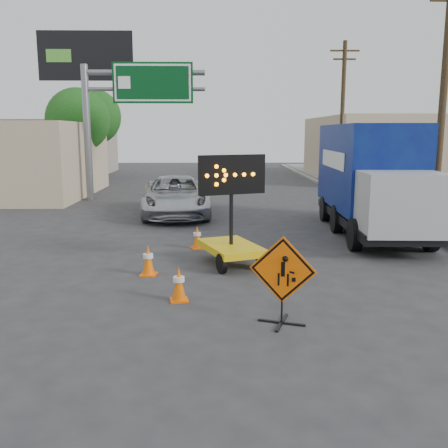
{
  "coord_description": "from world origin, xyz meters",
  "views": [
    {
      "loc": [
        -0.05,
        -7.86,
        3.49
      ],
      "look_at": [
        0.14,
        2.25,
        1.62
      ],
      "focal_mm": 40.0,
      "sensor_mm": 36.0,
      "label": 1
    }
  ],
  "objects_px": {
    "construction_sign": "(282,278)",
    "arrow_board": "(231,240)",
    "box_truck": "(371,185)",
    "pickup_truck": "(175,196)"
  },
  "relations": [
    {
      "from": "construction_sign",
      "to": "arrow_board",
      "type": "relative_size",
      "value": 0.57
    },
    {
      "from": "box_truck",
      "to": "arrow_board",
      "type": "bearing_deg",
      "value": -137.58
    },
    {
      "from": "construction_sign",
      "to": "pickup_truck",
      "type": "distance_m",
      "value": 12.63
    },
    {
      "from": "construction_sign",
      "to": "arrow_board",
      "type": "xyz_separation_m",
      "value": [
        -0.79,
        4.22,
        -0.22
      ]
    },
    {
      "from": "pickup_truck",
      "to": "box_truck",
      "type": "distance_m",
      "value": 8.12
    },
    {
      "from": "construction_sign",
      "to": "pickup_truck",
      "type": "bearing_deg",
      "value": 122.9
    },
    {
      "from": "arrow_board",
      "to": "box_truck",
      "type": "height_order",
      "value": "box_truck"
    },
    {
      "from": "arrow_board",
      "to": "box_truck",
      "type": "relative_size",
      "value": 0.37
    },
    {
      "from": "construction_sign",
      "to": "box_truck",
      "type": "relative_size",
      "value": 0.21
    },
    {
      "from": "arrow_board",
      "to": "box_truck",
      "type": "distance_m",
      "value": 6.54
    }
  ]
}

